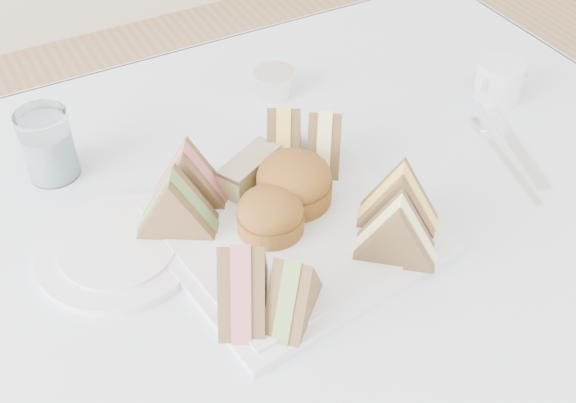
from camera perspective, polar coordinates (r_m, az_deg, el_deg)
name	(u,v)px	position (r m, az deg, el deg)	size (l,w,h in m)	color
tablecloth	(365,247)	(0.85, 6.07, -3.57)	(1.02, 1.02, 0.01)	silver
serving_plate	(288,229)	(0.85, 0.00, -2.19)	(0.29, 0.29, 0.01)	silver
sandwich_fl_a	(242,276)	(0.73, -3.63, -5.90)	(0.10, 0.05, 0.09)	brown
sandwich_fl_b	(293,287)	(0.73, 0.41, -6.73)	(0.09, 0.04, 0.08)	brown
sandwich_fr_a	(400,196)	(0.83, 8.83, 0.45)	(0.09, 0.04, 0.08)	brown
sandwich_fr_b	(397,228)	(0.79, 8.64, -2.07)	(0.09, 0.04, 0.08)	brown
sandwich_bl_a	(175,202)	(0.82, -8.91, -0.04)	(0.09, 0.04, 0.08)	brown
sandwich_bl_b	(187,173)	(0.86, -7.96, 2.23)	(0.09, 0.04, 0.08)	brown
sandwich_br_a	(325,137)	(0.91, 2.91, 5.10)	(0.09, 0.04, 0.08)	brown
sandwich_br_b	(284,133)	(0.92, -0.32, 5.46)	(0.09, 0.04, 0.08)	brown
scone_left	(271,214)	(0.82, -1.39, -0.97)	(0.08, 0.08, 0.05)	brown
scone_right	(294,181)	(0.86, 0.48, 1.59)	(0.09, 0.09, 0.06)	brown
pastry_slice	(250,171)	(0.89, -3.04, 2.41)	(0.09, 0.03, 0.04)	tan
side_plate	(118,250)	(0.85, -13.25, -3.77)	(0.19, 0.19, 0.01)	silver
water_glass	(48,145)	(0.95, -18.46, 4.28)	(0.06, 0.06, 0.09)	white
tea_strainer	(274,84)	(1.07, -1.10, 9.28)	(0.06, 0.06, 0.03)	white
knife	(510,140)	(1.03, 17.14, 4.68)	(0.02, 0.21, 0.00)	white
fork	(510,167)	(0.98, 17.12, 2.63)	(0.01, 0.16, 0.00)	white
creamer_jug	(499,81)	(1.10, 16.33, 9.14)	(0.07, 0.07, 0.06)	silver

